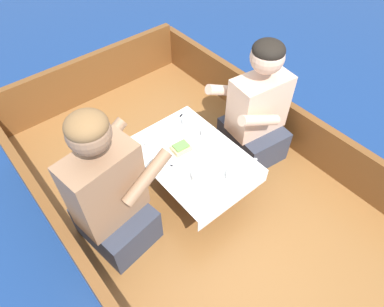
# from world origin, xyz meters

# --- Properties ---
(ground_plane) EXTENTS (60.00, 60.00, 0.00)m
(ground_plane) POSITION_xyz_m (0.00, 0.00, 0.00)
(ground_plane) COLOR navy
(boat_deck) EXTENTS (1.84, 2.82, 0.29)m
(boat_deck) POSITION_xyz_m (0.00, 0.00, 0.15)
(boat_deck) COLOR brown
(boat_deck) RESTS_ON ground_plane
(gunwale_port) EXTENTS (0.06, 2.82, 0.36)m
(gunwale_port) POSITION_xyz_m (-0.89, 0.00, 0.47)
(gunwale_port) COLOR brown
(gunwale_port) RESTS_ON boat_deck
(gunwale_starboard) EXTENTS (0.06, 2.82, 0.36)m
(gunwale_starboard) POSITION_xyz_m (0.89, 0.00, 0.47)
(gunwale_starboard) COLOR brown
(gunwale_starboard) RESTS_ON boat_deck
(bow_coaming) EXTENTS (1.72, 0.06, 0.41)m
(bow_coaming) POSITION_xyz_m (0.00, 1.38, 0.50)
(bow_coaming) COLOR brown
(bow_coaming) RESTS_ON boat_deck
(cockpit_table) EXTENTS (0.58, 0.80, 0.35)m
(cockpit_table) POSITION_xyz_m (0.00, -0.01, 0.61)
(cockpit_table) COLOR #B2B2B7
(cockpit_table) RESTS_ON boat_deck
(person_port) EXTENTS (0.56, 0.50, 1.03)m
(person_port) POSITION_xyz_m (-0.59, 0.01, 0.71)
(person_port) COLOR #333847
(person_port) RESTS_ON boat_deck
(person_starboard) EXTENTS (0.56, 0.50, 0.95)m
(person_starboard) POSITION_xyz_m (0.59, -0.02, 0.68)
(person_starboard) COLOR #333847
(person_starboard) RESTS_ON boat_deck
(plate_sandwich) EXTENTS (0.18, 0.18, 0.01)m
(plate_sandwich) POSITION_xyz_m (-0.03, 0.07, 0.65)
(plate_sandwich) COLOR white
(plate_sandwich) RESTS_ON cockpit_table
(plate_bread) EXTENTS (0.18, 0.18, 0.01)m
(plate_bread) POSITION_xyz_m (0.05, -0.10, 0.65)
(plate_bread) COLOR white
(plate_bread) RESTS_ON cockpit_table
(sandwich) EXTENTS (0.12, 0.10, 0.05)m
(sandwich) POSITION_xyz_m (-0.03, 0.07, 0.68)
(sandwich) COLOR #E0BC7F
(sandwich) RESTS_ON plate_sandwich
(bowl_port_near) EXTENTS (0.14, 0.14, 0.04)m
(bowl_port_near) POSITION_xyz_m (-0.12, 0.23, 0.67)
(bowl_port_near) COLOR white
(bowl_port_near) RESTS_ON cockpit_table
(bowl_starboard_near) EXTENTS (0.12, 0.12, 0.04)m
(bowl_starboard_near) POSITION_xyz_m (0.09, -0.32, 0.67)
(bowl_starboard_near) COLOR white
(bowl_starboard_near) RESTS_ON cockpit_table
(coffee_cup_port) EXTENTS (0.10, 0.07, 0.05)m
(coffee_cup_port) POSITION_xyz_m (0.19, 0.06, 0.67)
(coffee_cup_port) COLOR white
(coffee_cup_port) RESTS_ON cockpit_table
(coffee_cup_starboard) EXTENTS (0.10, 0.07, 0.06)m
(coffee_cup_starboard) POSITION_xyz_m (-0.10, -0.18, 0.67)
(coffee_cup_starboard) COLOR white
(coffee_cup_starboard) RESTS_ON cockpit_table
(coffee_cup_center) EXTENTS (0.09, 0.07, 0.05)m
(coffee_cup_center) POSITION_xyz_m (0.16, 0.23, 0.67)
(coffee_cup_center) COLOR white
(coffee_cup_center) RESTS_ON cockpit_table
(utensil_knife_port) EXTENTS (0.17, 0.03, 0.00)m
(utensil_knife_port) POSITION_xyz_m (0.18, -0.12, 0.65)
(utensil_knife_port) COLOR silver
(utensil_knife_port) RESTS_ON cockpit_table
(utensil_fork_starboard) EXTENTS (0.17, 0.07, 0.00)m
(utensil_fork_starboard) POSITION_xyz_m (0.14, 0.32, 0.65)
(utensil_fork_starboard) COLOR silver
(utensil_fork_starboard) RESTS_ON cockpit_table
(utensil_spoon_starboard) EXTENTS (0.13, 0.13, 0.01)m
(utensil_spoon_starboard) POSITION_xyz_m (0.26, -0.33, 0.65)
(utensil_spoon_starboard) COLOR silver
(utensil_spoon_starboard) RESTS_ON cockpit_table
(utensil_spoon_center) EXTENTS (0.04, 0.17, 0.01)m
(utensil_spoon_center) POSITION_xyz_m (-0.16, 0.11, 0.65)
(utensil_spoon_center) COLOR silver
(utensil_spoon_center) RESTS_ON cockpit_table
(utensil_fork_port) EXTENTS (0.10, 0.16, 0.00)m
(utensil_fork_port) POSITION_xyz_m (-0.18, 0.04, 0.65)
(utensil_fork_port) COLOR silver
(utensil_fork_port) RESTS_ON cockpit_table
(utensil_spoon_port) EXTENTS (0.17, 0.05, 0.01)m
(utensil_spoon_port) POSITION_xyz_m (-0.17, -0.34, 0.65)
(utensil_spoon_port) COLOR silver
(utensil_spoon_port) RESTS_ON cockpit_table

